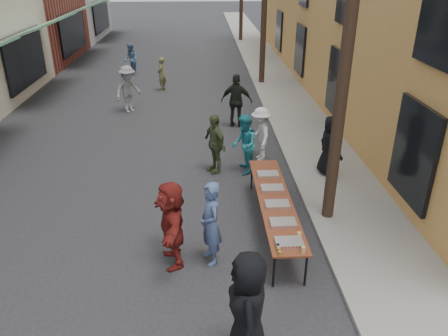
{
  "coord_description": "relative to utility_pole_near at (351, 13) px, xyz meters",
  "views": [
    {
      "loc": [
        1.52,
        -5.43,
        5.4
      ],
      "look_at": [
        1.93,
        3.1,
        1.3
      ],
      "focal_mm": 35.0,
      "sensor_mm": 36.0,
      "label": 1
    }
  ],
  "objects": [
    {
      "name": "ground",
      "position": [
        -4.3,
        -3.0,
        -4.5
      ],
      "size": [
        120.0,
        120.0,
        0.0
      ],
      "primitive_type": "plane",
      "color": "#28282B",
      "rests_on": "ground"
    },
    {
      "name": "sidewalk",
      "position": [
        0.7,
        12.0,
        -4.45
      ],
      "size": [
        2.2,
        60.0,
        0.1
      ],
      "primitive_type": "cube",
      "color": "gray",
      "rests_on": "ground"
    },
    {
      "name": "utility_pole_near",
      "position": [
        0.0,
        0.0,
        0.0
      ],
      "size": [
        0.26,
        0.26,
        9.0
      ],
      "primitive_type": "cylinder",
      "color": "#2D2116",
      "rests_on": "ground"
    },
    {
      "name": "serving_table",
      "position": [
        -1.3,
        -0.35,
        -3.79
      ],
      "size": [
        0.7,
        4.0,
        0.75
      ],
      "color": "brown",
      "rests_on": "ground"
    },
    {
      "name": "catering_tray_sausage",
      "position": [
        -1.3,
        -2.0,
        -3.71
      ],
      "size": [
        0.5,
        0.33,
        0.08
      ],
      "primitive_type": "cube",
      "color": "maroon",
      "rests_on": "serving_table"
    },
    {
      "name": "catering_tray_foil_b",
      "position": [
        -1.3,
        -1.35,
        -3.71
      ],
      "size": [
        0.5,
        0.33,
        0.08
      ],
      "primitive_type": "cube",
      "color": "#B2B2B7",
      "rests_on": "serving_table"
    },
    {
      "name": "catering_tray_buns",
      "position": [
        -1.3,
        -0.65,
        -3.71
      ],
      "size": [
        0.5,
        0.33,
        0.08
      ],
      "primitive_type": "cube",
      "color": "tan",
      "rests_on": "serving_table"
    },
    {
      "name": "catering_tray_foil_d",
      "position": [
        -1.3,
        0.05,
        -3.71
      ],
      "size": [
        0.5,
        0.33,
        0.08
      ],
      "primitive_type": "cube",
      "color": "#B2B2B7",
      "rests_on": "serving_table"
    },
    {
      "name": "catering_tray_buns_end",
      "position": [
        -1.3,
        0.75,
        -3.71
      ],
      "size": [
        0.5,
        0.33,
        0.08
      ],
      "primitive_type": "cube",
      "color": "tan",
      "rests_on": "serving_table"
    },
    {
      "name": "condiment_jar_a",
      "position": [
        -1.52,
        -2.3,
        -3.71
      ],
      "size": [
        0.07,
        0.07,
        0.08
      ],
      "primitive_type": "cylinder",
      "color": "#A57F26",
      "rests_on": "serving_table"
    },
    {
      "name": "condiment_jar_b",
      "position": [
        -1.52,
        -2.2,
        -3.71
      ],
      "size": [
        0.07,
        0.07,
        0.08
      ],
      "primitive_type": "cylinder",
      "color": "#A57F26",
      "rests_on": "serving_table"
    },
    {
      "name": "condiment_jar_c",
      "position": [
        -1.52,
        -2.1,
        -3.71
      ],
      "size": [
        0.07,
        0.07,
        0.08
      ],
      "primitive_type": "cylinder",
      "color": "#A57F26",
      "rests_on": "serving_table"
    },
    {
      "name": "cup_stack",
      "position": [
        -1.1,
        -2.25,
        -3.69
      ],
      "size": [
        0.08,
        0.08,
        0.12
      ],
      "primitive_type": "cylinder",
      "color": "tan",
      "rests_on": "serving_table"
    },
    {
      "name": "guest_front_a",
      "position": [
        -2.22,
        -3.81,
        -3.55
      ],
      "size": [
        0.62,
        0.94,
        1.9
      ],
      "primitive_type": "imported",
      "rotation": [
        0.0,
        0.0,
        -1.59
      ],
      "color": "black",
      "rests_on": "ground"
    },
    {
      "name": "guest_front_b",
      "position": [
        -2.7,
        -1.42,
        -3.64
      ],
      "size": [
        0.57,
        0.72,
        1.72
      ],
      "primitive_type": "imported",
      "rotation": [
        0.0,
        0.0,
        -1.28
      ],
      "color": "#485D8C",
      "rests_on": "ground"
    },
    {
      "name": "guest_front_c",
      "position": [
        -1.7,
        2.52,
        -3.67
      ],
      "size": [
        0.64,
        0.82,
        1.66
      ],
      "primitive_type": "imported",
      "rotation": [
        0.0,
        0.0,
        -1.58
      ],
      "color": "teal",
      "rests_on": "ground"
    },
    {
      "name": "guest_front_d",
      "position": [
        -1.14,
        3.36,
        -3.7
      ],
      "size": [
        0.67,
        1.07,
        1.6
      ],
      "primitive_type": "imported",
      "rotation": [
        0.0,
        0.0,
        -1.49
      ],
      "color": "white",
      "rests_on": "ground"
    },
    {
      "name": "guest_front_e",
      "position": [
        -2.5,
        2.64,
        -3.66
      ],
      "size": [
        0.83,
        1.05,
        1.67
      ],
      "primitive_type": "imported",
      "rotation": [
        0.0,
        0.0,
        -1.07
      ],
      "color": "#4A5A34",
      "rests_on": "ground"
    },
    {
      "name": "guest_queue_back",
      "position": [
        -3.43,
        -1.41,
        -3.62
      ],
      "size": [
        0.81,
        1.69,
        1.75
      ],
      "primitive_type": "imported",
      "rotation": [
        0.0,
        0.0,
        -1.38
      ],
      "color": "maroon",
      "rests_on": "ground"
    },
    {
      "name": "server",
      "position": [
        0.56,
        2.13,
        -3.58
      ],
      "size": [
        0.81,
        0.95,
        1.65
      ],
      "primitive_type": "imported",
      "rotation": [
        0.0,
        0.0,
        2.0
      ],
      "color": "black",
      "rests_on": "sidewalk"
    },
    {
      "name": "passerby_left",
      "position": [
        -5.66,
        8.09,
        -3.6
      ],
      "size": [
        1.27,
        1.3,
        1.79
      ],
      "primitive_type": "imported",
      "rotation": [
        0.0,
        0.0,
        0.83
      ],
      "color": "gray",
      "rests_on": "ground"
    },
    {
      "name": "passerby_mid",
      "position": [
        -1.63,
        6.22,
        -3.56
      ],
      "size": [
        1.17,
        0.68,
        1.87
      ],
      "primitive_type": "imported",
      "rotation": [
        0.0,
        0.0,
        2.93
      ],
      "color": "black",
      "rests_on": "ground"
    },
    {
      "name": "passerby_right",
      "position": [
        -4.64,
        11.09,
        -3.76
      ],
      "size": [
        0.45,
        0.6,
        1.49
      ],
      "primitive_type": "imported",
      "rotation": [
        0.0,
        0.0,
        4.54
      ],
      "color": "#65693C",
      "rests_on": "ground"
    },
    {
      "name": "passerby_far",
      "position": [
        -6.42,
        14.15,
        -3.71
      ],
      "size": [
        0.9,
        0.96,
        1.58
      ],
      "primitive_type": "imported",
      "rotation": [
        0.0,
        0.0,
        5.23
      ],
      "color": "#5679A6",
      "rests_on": "ground"
    }
  ]
}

